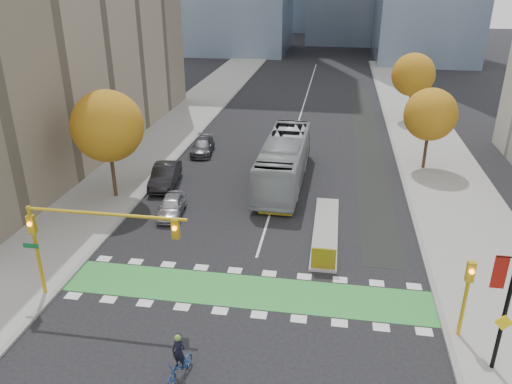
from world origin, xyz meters
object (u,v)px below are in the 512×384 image
(tree_west, at_px, (107,126))
(parked_car_c, at_px, (202,146))
(traffic_signal_west, at_px, (80,231))
(parked_car_a, at_px, (171,206))
(tree_east_near, at_px, (430,115))
(traffic_signal_east, at_px, (467,288))
(bus, at_px, (284,160))
(tree_east_far, at_px, (413,75))
(cyclist, at_px, (180,363))
(parked_car_b, at_px, (165,176))
(hazard_board, at_px, (323,259))

(tree_west, relative_size, parked_car_c, 1.77)
(traffic_signal_west, xyz_separation_m, parked_car_a, (1.08, 10.34, -3.34))
(tree_east_near, bearing_deg, tree_west, -157.38)
(traffic_signal_east, bearing_deg, bus, 120.08)
(bus, bearing_deg, tree_east_near, 23.78)
(traffic_signal_west, bearing_deg, tree_east_far, 62.05)
(tree_east_far, xyz_separation_m, cyclist, (-14.14, -43.03, -4.51))
(bus, relative_size, parked_car_b, 2.58)
(tree_east_far, relative_size, parked_car_a, 1.88)
(parked_car_b, bearing_deg, tree_west, -143.74)
(traffic_signal_east, relative_size, cyclist, 1.87)
(tree_west, relative_size, tree_east_far, 1.08)
(tree_east_far, height_order, parked_car_c, tree_east_far)
(cyclist, height_order, parked_car_c, cyclist)
(bus, xyz_separation_m, parked_car_a, (-7.13, -7.30, -1.18))
(tree_east_far, height_order, parked_car_b, tree_east_far)
(tree_east_far, distance_m, traffic_signal_east, 38.64)
(tree_west, bearing_deg, parked_car_a, -22.87)
(hazard_board, height_order, parked_car_a, hazard_board)
(traffic_signal_east, bearing_deg, tree_east_far, 87.03)
(tree_east_near, distance_m, traffic_signal_east, 22.66)
(cyclist, height_order, bus, bus)
(traffic_signal_east, xyz_separation_m, bus, (-10.21, 17.64, -0.86))
(tree_east_far, height_order, cyclist, tree_east_far)
(parked_car_c, bearing_deg, hazard_board, -63.34)
(tree_east_far, distance_m, cyclist, 45.52)
(parked_car_c, bearing_deg, tree_east_far, 30.00)
(bus, height_order, parked_car_a, bus)
(tree_east_far, relative_size, traffic_signal_east, 1.87)
(tree_east_near, xyz_separation_m, parked_car_c, (-20.09, 0.97, -4.19))
(hazard_board, bearing_deg, tree_east_near, 65.80)
(bus, bearing_deg, cyclist, -93.76)
(traffic_signal_east, bearing_deg, parked_car_a, 149.22)
(bus, distance_m, parked_car_a, 10.28)
(hazard_board, height_order, parked_car_b, parked_car_b)
(tree_east_near, bearing_deg, cyclist, -116.77)
(bus, bearing_deg, parked_car_b, -164.89)
(traffic_signal_west, distance_m, parked_car_a, 10.92)
(traffic_signal_east, bearing_deg, tree_east_near, 86.19)
(tree_east_near, bearing_deg, traffic_signal_east, -93.81)
(traffic_signal_east, distance_m, bus, 20.40)
(bus, bearing_deg, parked_car_c, 146.28)
(tree_east_near, distance_m, bus, 13.04)
(hazard_board, xyz_separation_m, parked_car_a, (-10.85, 5.63, -0.11))
(tree_east_near, bearing_deg, parked_car_a, -147.14)
(hazard_board, relative_size, tree_east_near, 0.20)
(bus, relative_size, parked_car_c, 2.89)
(hazard_board, distance_m, tree_west, 18.44)
(tree_east_near, bearing_deg, parked_car_c, 177.23)
(tree_east_near, xyz_separation_m, cyclist, (-13.64, -27.03, -4.13))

